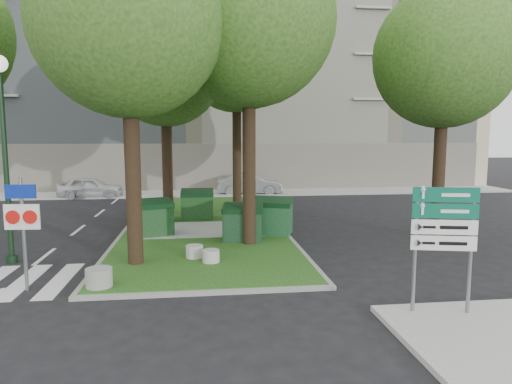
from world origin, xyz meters
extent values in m
plane|color=black|center=(0.00, 0.00, 0.00)|extent=(120.00, 120.00, 0.00)
cube|color=#174513|center=(0.50, 8.00, 0.06)|extent=(6.00, 16.00, 0.12)
cube|color=gray|center=(0.50, 8.00, 0.05)|extent=(6.30, 16.30, 0.10)
cube|color=#999993|center=(0.00, 18.50, 0.06)|extent=(42.00, 3.00, 0.12)
cube|color=silver|center=(-3.75, 1.50, 0.01)|extent=(5.00, 3.00, 0.01)
cube|color=beige|center=(0.00, 26.00, 8.00)|extent=(41.00, 12.00, 16.00)
cylinder|color=black|center=(-1.50, 2.50, 3.08)|extent=(0.44, 0.44, 6.16)
sphere|color=#224B14|center=(-1.50, 2.50, 6.82)|extent=(5.20, 5.20, 5.20)
cylinder|color=black|center=(2.00, 4.50, 3.36)|extent=(0.44, 0.44, 6.72)
sphere|color=#224B14|center=(2.00, 4.50, 7.44)|extent=(5.60, 5.60, 5.60)
cylinder|color=black|center=(-1.00, 9.00, 2.94)|extent=(0.44, 0.44, 5.88)
sphere|color=#224B14|center=(-1.00, 9.00, 6.51)|extent=(4.80, 4.80, 4.80)
sphere|color=#224B14|center=(-0.70, 9.20, 8.19)|extent=(3.60, 3.60, 3.60)
cylinder|color=black|center=(2.20, 12.00, 3.50)|extent=(0.44, 0.44, 7.00)
sphere|color=#224B14|center=(2.20, 12.00, 7.75)|extent=(5.80, 5.80, 5.80)
sphere|color=#224B14|center=(2.50, 12.20, 9.75)|extent=(4.35, 4.35, 4.35)
cylinder|color=black|center=(9.00, 5.00, 2.94)|extent=(0.44, 0.44, 5.88)
sphere|color=#224B14|center=(9.00, 5.00, 6.51)|extent=(5.00, 5.00, 5.00)
sphere|color=#224B14|center=(9.30, 5.20, 8.19)|extent=(3.75, 3.75, 3.75)
cube|color=#0E3612|center=(-1.37, 6.23, 0.66)|extent=(1.59, 1.30, 1.08)
cube|color=black|center=(-1.37, 6.23, 1.29)|extent=(1.65, 1.37, 0.31)
cube|color=#113B11|center=(0.23, 9.26, 0.65)|extent=(1.38, 0.95, 1.07)
cube|color=black|center=(0.23, 9.26, 1.28)|extent=(1.43, 1.01, 0.31)
cube|color=black|center=(1.83, 4.99, 0.64)|extent=(1.47, 1.12, 1.05)
cube|color=black|center=(1.83, 4.99, 1.25)|extent=(1.53, 1.19, 0.30)
cube|color=#144321|center=(3.00, 5.90, 0.68)|extent=(1.66, 1.38, 1.11)
cube|color=black|center=(3.00, 5.90, 1.32)|extent=(1.73, 1.46, 0.32)
cylinder|color=gray|center=(-2.10, 0.50, 0.35)|extent=(0.64, 0.64, 0.45)
cylinder|color=#ADADA8|center=(0.65, 2.34, 0.30)|extent=(0.50, 0.50, 0.36)
cylinder|color=#AEAEA8|center=(0.17, 2.89, 0.30)|extent=(0.51, 0.51, 0.37)
cylinder|color=gold|center=(3.08, 8.46, 0.46)|extent=(0.39, 0.39, 0.68)
cylinder|color=black|center=(-5.24, 3.42, 2.73)|extent=(0.15, 0.15, 5.46)
cylinder|color=black|center=(-5.24, 3.42, 0.11)|extent=(0.33, 0.33, 0.22)
cylinder|color=slate|center=(-3.87, 0.78, 1.39)|extent=(0.09, 0.09, 2.78)
cube|color=navy|center=(-3.87, 0.78, 2.45)|extent=(0.72, 0.09, 0.33)
cube|color=white|center=(-3.87, 0.78, 1.84)|extent=(0.84, 0.10, 0.61)
cylinder|color=red|center=(-4.07, 0.78, 1.84)|extent=(0.34, 0.06, 0.33)
cylinder|color=red|center=(-3.67, 0.78, 1.84)|extent=(0.34, 0.06, 0.33)
cylinder|color=slate|center=(4.76, -1.88, 1.43)|extent=(0.10, 0.10, 2.62)
cylinder|color=slate|center=(5.84, -2.12, 1.43)|extent=(0.10, 0.10, 2.62)
cube|color=#0B5941|center=(5.30, -2.00, 2.59)|extent=(1.29, 0.33, 0.30)
cube|color=#0B5941|center=(5.30, -2.00, 2.25)|extent=(1.29, 0.33, 0.30)
cube|color=white|center=(5.30, -2.00, 1.92)|extent=(1.29, 0.33, 0.30)
cube|color=white|center=(5.30, -2.00, 1.59)|extent=(1.29, 0.33, 0.30)
imported|color=silver|center=(-6.16, 17.61, 0.64)|extent=(3.79, 1.59, 1.28)
imported|color=gray|center=(3.50, 17.85, 0.67)|extent=(4.19, 1.79, 1.34)
camera|label=1|loc=(0.38, -10.60, 3.79)|focal=32.00mm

